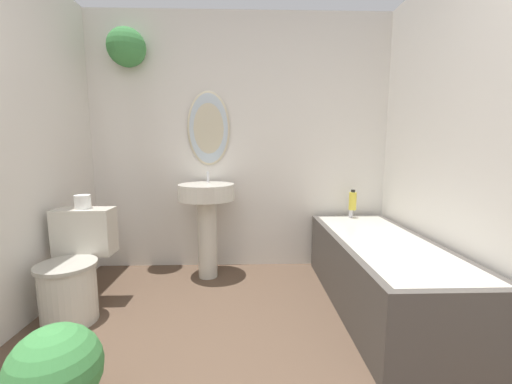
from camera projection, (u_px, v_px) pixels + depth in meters
wall_back at (232, 136)px, 2.99m from camera, size 2.92×0.33×2.40m
wall_right at (486, 141)px, 1.79m from camera, size 0.06×2.62×2.40m
toilet at (74, 270)px, 2.16m from camera, size 0.41×0.55×0.72m
pedestal_sink at (207, 210)px, 2.78m from camera, size 0.49×0.49×0.95m
bathtub at (382, 272)px, 2.28m from camera, size 0.68×1.65×0.59m
shampoo_bottle at (353, 201)px, 2.94m from camera, size 0.07×0.07×0.19m
potted_plant at (56, 378)px, 1.26m from camera, size 0.36×0.36×0.46m
toilet_paper_roll at (83, 202)px, 2.27m from camera, size 0.11×0.11×0.10m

